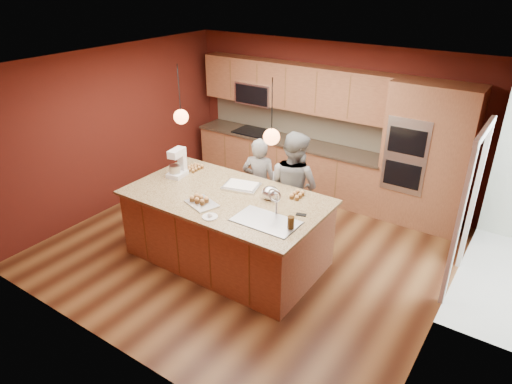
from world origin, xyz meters
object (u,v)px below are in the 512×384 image
Objects in this scene: stand_mixer at (177,165)px; mixing_bowl at (270,193)px; island at (227,228)px; person_right at (293,187)px; person_left at (259,184)px.

mixing_bowl is (1.54, 0.13, -0.09)m from stand_mixer.
person_right reaches higher than island.
person_right is at bearing 22.54° from stand_mixer.
island is 0.84m from mixing_bowl.
island is 1.59× the size of person_right.
mixing_bowl is (0.67, -0.76, 0.35)m from person_left.
island is 1.22m from stand_mixer.
mixing_bowl is (0.07, -0.76, 0.24)m from person_right.
person_left is 6.71× the size of mixing_bowl.
island is 1.82× the size of person_left.
stand_mixer is at bearing 40.82° from person_right.
island is 12.25× the size of mixing_bowl.
person_right reaches higher than stand_mixer.
mixing_bowl is at bearing -3.73° from stand_mixer.
stand_mixer is at bearing -175.22° from mixing_bowl.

